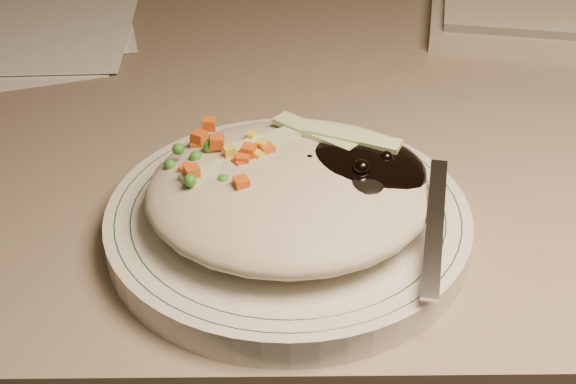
{
  "coord_description": "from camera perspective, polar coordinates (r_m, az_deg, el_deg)",
  "views": [
    {
      "loc": [
        -0.09,
        0.72,
        1.09
      ],
      "look_at": [
        -0.08,
        1.16,
        0.78
      ],
      "focal_mm": 50.0,
      "sensor_mm": 36.0,
      "label": 1
    }
  ],
  "objects": [
    {
      "name": "plate_rim",
      "position": [
        0.55,
        0.0,
        -1.36
      ],
      "size": [
        0.24,
        0.24,
        0.0
      ],
      "color": "#144723",
      "rests_on": "plate"
    },
    {
      "name": "plate",
      "position": [
        0.56,
        -0.0,
        -2.18
      ],
      "size": [
        0.25,
        0.25,
        0.02
      ],
      "primitive_type": "cylinder",
      "color": "silver",
      "rests_on": "desk"
    },
    {
      "name": "meal",
      "position": [
        0.54,
        0.46,
        0.45
      ],
      "size": [
        0.2,
        0.18,
        0.05
      ],
      "color": "#ADA28D",
      "rests_on": "plate"
    },
    {
      "name": "desk",
      "position": [
        0.87,
        5.37,
        -4.4
      ],
      "size": [
        1.4,
        0.7,
        0.74
      ],
      "color": "gray",
      "rests_on": "ground"
    }
  ]
}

